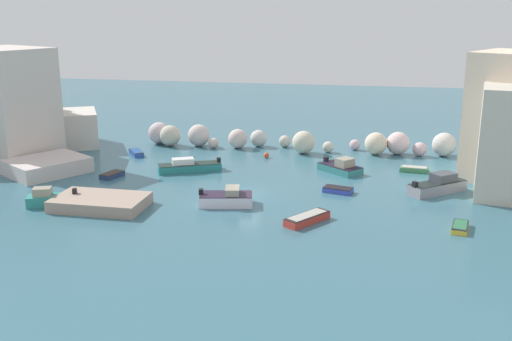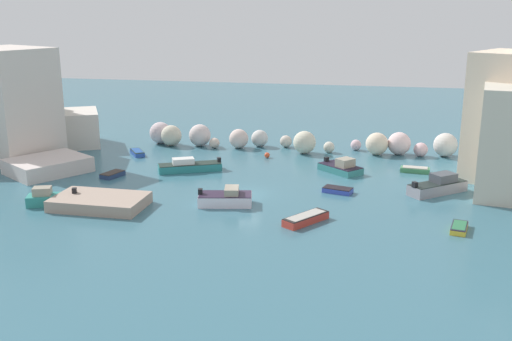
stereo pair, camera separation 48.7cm
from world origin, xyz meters
name	(u,v)px [view 1 (the left image)]	position (x,y,z in m)	size (l,w,h in m)	color
cove_water	(246,194)	(0.00, 0.00, 0.00)	(160.00, 160.00, 0.00)	#38697A
cliff_headland_left	(20,115)	(-28.13, 9.66, 4.62)	(17.38, 21.14, 12.17)	beige
rock_breakwater	(288,140)	(1.18, 17.75, 1.23)	(36.48, 4.80, 2.67)	beige
stone_dock	(100,202)	(-11.24, -6.07, 0.48)	(7.61, 4.61, 0.97)	tan
channel_buoy	(266,155)	(-0.61, 13.54, 0.31)	(0.61, 0.61, 0.61)	#E04C28
moored_boat_0	(189,166)	(-7.44, 6.42, 0.51)	(6.53, 4.33, 1.40)	teal
moored_boat_1	(341,167)	(7.91, 9.11, 0.53)	(4.82, 4.62, 1.57)	teal
moored_boat_2	(460,227)	(17.76, -5.57, 0.24)	(1.62, 2.76, 0.46)	yellow
moored_boat_3	(307,218)	(6.21, -6.22, 0.34)	(3.42, 4.12, 0.65)	#C63A2E
moored_boat_4	(414,169)	(15.32, 10.73, 0.26)	(3.00, 1.49, 0.54)	#3F8051
moored_boat_5	(51,199)	(-15.61, -6.31, 0.58)	(4.37, 2.89, 1.59)	teal
moored_boat_6	(136,153)	(-15.42, 11.92, 0.28)	(2.60, 3.02, 0.53)	#2C51AE
moored_boat_7	(438,185)	(17.01, 3.86, 0.68)	(5.55, 5.05, 1.78)	gray
moored_boat_8	(112,175)	(-14.22, 2.79, 0.24)	(1.93, 2.68, 0.49)	navy
moored_boat_9	(227,198)	(-1.01, -3.27, 0.58)	(4.85, 3.01, 1.55)	white
moored_boat_10	(338,190)	(8.08, 2.15, 0.24)	(2.84, 1.93, 0.48)	#394DBD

